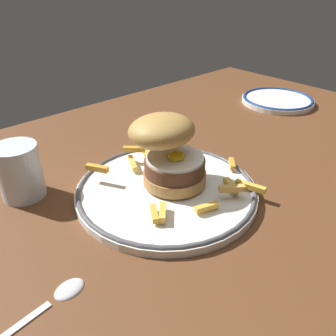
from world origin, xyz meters
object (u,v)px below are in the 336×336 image
at_px(burger, 168,149).
at_px(side_plate, 278,100).
at_px(dinner_plate, 168,188).
at_px(spoon, 57,296).
at_px(water_glass, 20,174).

bearing_deg(burger, side_plate, 11.79).
height_order(dinner_plate, spoon, dinner_plate).
relative_size(dinner_plate, spoon, 2.12).
bearing_deg(dinner_plate, side_plate, 12.79).
xyz_separation_m(water_glass, spoon, (-0.05, -0.22, -0.03)).
height_order(water_glass, spoon, water_glass).
bearing_deg(dinner_plate, burger, 49.18).
relative_size(water_glass, spoon, 0.64).
distance_m(side_plate, spoon, 0.74).
xyz_separation_m(dinner_plate, side_plate, (0.50, 0.11, -0.00)).
bearing_deg(burger, dinner_plate, -130.82).
xyz_separation_m(burger, water_glass, (-0.18, 0.14, -0.03)).
xyz_separation_m(water_glass, side_plate, (0.67, -0.04, -0.03)).
xyz_separation_m(burger, spoon, (-0.23, -0.08, -0.07)).
relative_size(water_glass, side_plate, 0.47).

